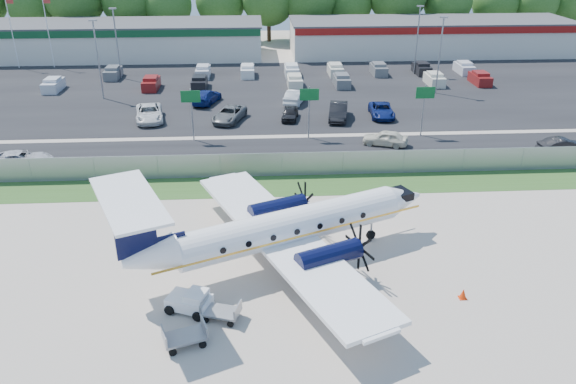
{
  "coord_description": "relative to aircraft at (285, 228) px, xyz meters",
  "views": [
    {
      "loc": [
        -2.03,
        -28.04,
        18.46
      ],
      "look_at": [
        0.0,
        6.0,
        2.3
      ],
      "focal_mm": 35.0,
      "sensor_mm": 36.0,
      "label": 1
    }
  ],
  "objects": [
    {
      "name": "parked_car_f",
      "position": [
        -7.15,
        34.49,
        -2.41
      ],
      "size": [
        3.65,
        5.66,
        1.53
      ],
      "primitive_type": "imported",
      "rotation": [
        0.0,
        0.0,
        2.83
      ],
      "color": "navy",
      "rests_on": "ground"
    },
    {
      "name": "parked_car_g",
      "position": [
        3.08,
        33.9,
        -2.41
      ],
      "size": [
        3.14,
        5.14,
        1.6
      ],
      "primitive_type": "imported",
      "rotation": [
        0.0,
        0.0,
        2.82
      ],
      "color": "silver",
      "rests_on": "ground"
    },
    {
      "name": "light_pole_sw",
      "position": [
        -19.5,
        47.13,
        2.82
      ],
      "size": [
        0.9,
        0.35,
        9.09
      ],
      "color": "gray",
      "rests_on": "ground"
    },
    {
      "name": "parked_car_e",
      "position": [
        11.91,
        28.26,
        -2.41
      ],
      "size": [
        2.68,
        5.24,
        1.42
      ],
      "primitive_type": "imported",
      "rotation": [
        0.0,
        0.0,
        -0.07
      ],
      "color": "navy",
      "rests_on": "ground"
    },
    {
      "name": "perimeter_fence",
      "position": [
        0.5,
        13.13,
        -1.41
      ],
      "size": [
        120.0,
        0.06,
        1.99
      ],
      "color": "gray",
      "rests_on": "ground"
    },
    {
      "name": "cone_nose",
      "position": [
        9.55,
        -4.2,
        -2.12
      ],
      "size": [
        0.42,
        0.42,
        0.6
      ],
      "color": "red",
      "rests_on": "ground"
    },
    {
      "name": "parking_lot",
      "position": [
        0.5,
        39.13,
        -2.4
      ],
      "size": [
        170.0,
        32.0,
        0.02
      ],
      "primitive_type": "cube",
      "color": "black",
      "rests_on": "ground"
    },
    {
      "name": "ground",
      "position": [
        0.5,
        -0.87,
        -2.41
      ],
      "size": [
        170.0,
        170.0,
        0.0
      ],
      "primitive_type": "plane",
      "color": "#C0B2A3",
      "rests_on": "ground"
    },
    {
      "name": "sign_mid",
      "position": [
        3.5,
        22.04,
        1.2
      ],
      "size": [
        1.8,
        0.26,
        5.0
      ],
      "color": "gray",
      "rests_on": "ground"
    },
    {
      "name": "road_car_mid",
      "position": [
        10.44,
        19.65,
        -2.41
      ],
      "size": [
        4.47,
        2.97,
        1.41
      ],
      "primitive_type": "imported",
      "rotation": [
        0.0,
        0.0,
        -1.91
      ],
      "color": "beige",
      "rests_on": "ground"
    },
    {
      "name": "cone_starboard_wing",
      "position": [
        -4.06,
        10.95,
        -2.17
      ],
      "size": [
        0.35,
        0.35,
        0.5
      ],
      "color": "red",
      "rests_on": "ground"
    },
    {
      "name": "baggage_cart_far",
      "position": [
        -5.24,
        -7.08,
        -1.9
      ],
      "size": [
        2.36,
        1.84,
        1.09
      ],
      "color": "gray",
      "rests_on": "ground"
    },
    {
      "name": "baggage_cart_near",
      "position": [
        -3.58,
        -5.19,
        -1.94
      ],
      "size": [
        2.19,
        1.69,
        1.02
      ],
      "color": "gray",
      "rests_on": "ground"
    },
    {
      "name": "parked_car_b",
      "position": [
        -4.29,
        27.77,
        -2.41
      ],
      "size": [
        4.0,
        5.81,
        1.48
      ],
      "primitive_type": "imported",
      "rotation": [
        0.0,
        0.0,
        -0.32
      ],
      "color": "#595B5E",
      "rests_on": "ground"
    },
    {
      "name": "grass_verge",
      "position": [
        0.5,
        11.13,
        -2.4
      ],
      "size": [
        170.0,
        4.0,
        0.02
      ],
      "primitive_type": "cube",
      "color": "#2D561E",
      "rests_on": "ground"
    },
    {
      "name": "road_car_east",
      "position": [
        25.84,
        16.48,
        -2.41
      ],
      "size": [
        4.49,
        1.72,
        1.46
      ],
      "primitive_type": "imported",
      "rotation": [
        0.0,
        0.0,
        1.61
      ],
      "color": "black",
      "rests_on": "ground"
    },
    {
      "name": "far_parking_rows",
      "position": [
        0.5,
        44.13,
        -2.41
      ],
      "size": [
        56.0,
        10.0,
        1.6
      ],
      "primitive_type": null,
      "color": "gray",
      "rests_on": "ground"
    },
    {
      "name": "building_west",
      "position": [
        -23.5,
        61.11,
        0.22
      ],
      "size": [
        46.4,
        12.4,
        5.24
      ],
      "color": "silver",
      "rests_on": "ground"
    },
    {
      "name": "flagpole_east",
      "position": [
        -30.42,
        54.13,
        3.23
      ],
      "size": [
        1.06,
        0.12,
        10.0
      ],
      "color": "white",
      "rests_on": "ground"
    },
    {
      "name": "light_pole_ne",
      "position": [
        20.5,
        37.13,
        2.82
      ],
      "size": [
        0.9,
        0.35,
        9.09
      ],
      "color": "gray",
      "rests_on": "ground"
    },
    {
      "name": "tree_line",
      "position": [
        0.5,
        73.13,
        -2.41
      ],
      "size": [
        112.0,
        6.0,
        14.0
      ],
      "primitive_type": null,
      "color": "#285719",
      "rests_on": "ground"
    },
    {
      "name": "road_car_west",
      "position": [
        -21.41,
        16.03,
        -2.41
      ],
      "size": [
        5.49,
        2.9,
        1.47
      ],
      "primitive_type": "imported",
      "rotation": [
        0.0,
        0.0,
        1.66
      ],
      "color": "silver",
      "rests_on": "ground"
    },
    {
      "name": "sign_left",
      "position": [
        -7.5,
        22.04,
        1.2
      ],
      "size": [
        1.8,
        0.26,
        5.0
      ],
      "color": "gray",
      "rests_on": "ground"
    },
    {
      "name": "sign_right",
      "position": [
        14.5,
        22.04,
        1.2
      ],
      "size": [
        1.8,
        0.26,
        5.0
      ],
      "color": "gray",
      "rests_on": "ground"
    },
    {
      "name": "light_pole_se",
      "position": [
        20.5,
        47.13,
        2.82
      ],
      "size": [
        0.9,
        0.35,
        9.09
      ],
      "color": "gray",
      "rests_on": "ground"
    },
    {
      "name": "parked_car_c",
      "position": [
        2.08,
        27.89,
        -2.41
      ],
      "size": [
        2.17,
        4.05,
        1.31
      ],
      "primitive_type": "imported",
      "rotation": [
        0.0,
        0.0,
        -0.17
      ],
      "color": "black",
      "rests_on": "ground"
    },
    {
      "name": "parked_car_d",
      "position": [
        7.17,
        27.73,
        -2.41
      ],
      "size": [
        2.72,
        5.46,
        1.72
      ],
      "primitive_type": "imported",
      "rotation": [
        0.0,
        0.0,
        -0.18
      ],
      "color": "black",
      "rests_on": "ground"
    },
    {
      "name": "parked_car_a",
      "position": [
        -12.67,
        28.42,
        -2.41
      ],
      "size": [
        3.67,
        6.2,
        1.62
      ],
      "primitive_type": "imported",
      "rotation": [
        0.0,
        0.0,
        0.18
      ],
      "color": "silver",
      "rests_on": "ground"
    },
    {
      "name": "building_east",
      "position": [
        26.5,
        61.11,
        0.22
      ],
      "size": [
        44.4,
        12.4,
        5.24
      ],
      "color": "silver",
      "rests_on": "ground"
    },
    {
      "name": "pushback_tug",
      "position": [
        -5.2,
        -4.37,
        -1.82
      ],
      "size": [
        2.62,
        2.31,
        1.22
      ],
      "color": "white",
      "rests_on": "ground"
    },
    {
      "name": "aircraft",
      "position": [
        0.0,
        0.0,
        0.0
      ],
      "size": [
        20.09,
        19.5,
        6.24
      ],
      "color": "white",
      "rests_on": "ground"
    },
    {
      "name": "flagpole_west",
      "position": [
        -35.42,
        54.13,
        3.23
      ],
      "size": [
        1.06,
        0.12,
        10.0
      ],
      "color": "white",
      "rests_on": "ground"
    },
    {
      "name": "light_pole_nw",
      "position": [
        -19.5,
        37.13,
        2.82
      ],
      "size": [
        0.9,
        0.35,
        9.09
      ],
      "color": "gray",
      "rests_on": "ground"
    },
    {
      "name": "access_road",
      "position": [
        0.5,
        18.13,
        -2.4
      ],
      "size": [
        170.0,
        8.0,
        0.02
      ],
      "primitive_type": "cube",
      "color": "black",
      "rests_on": "ground"
    }
  ]
}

